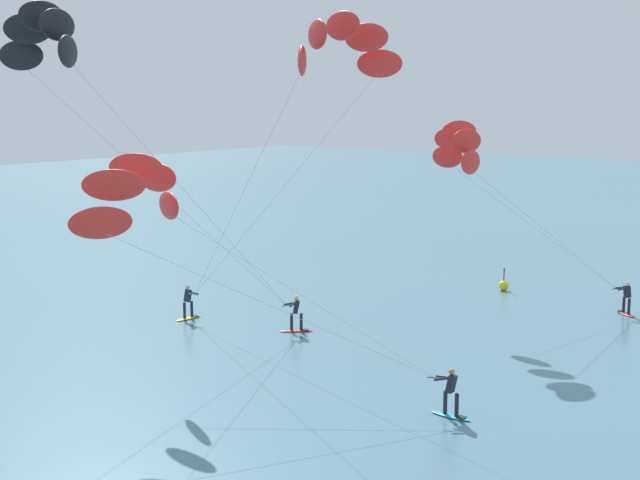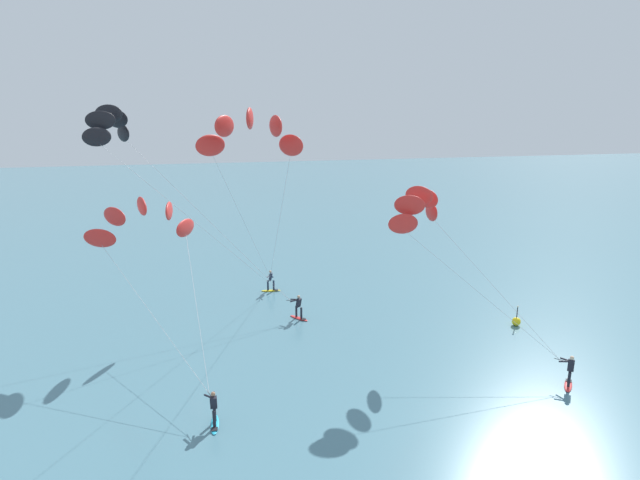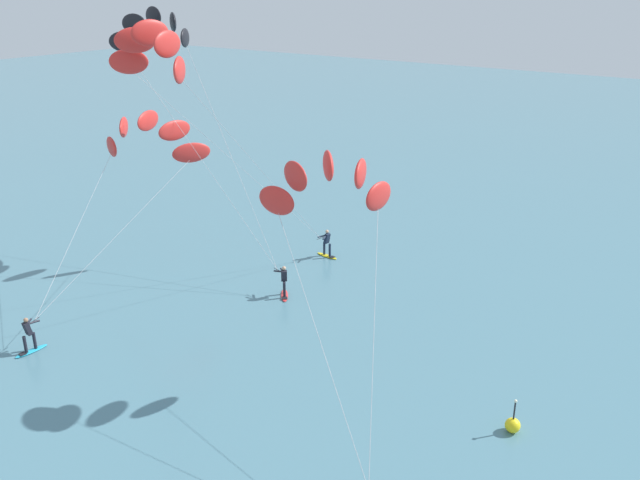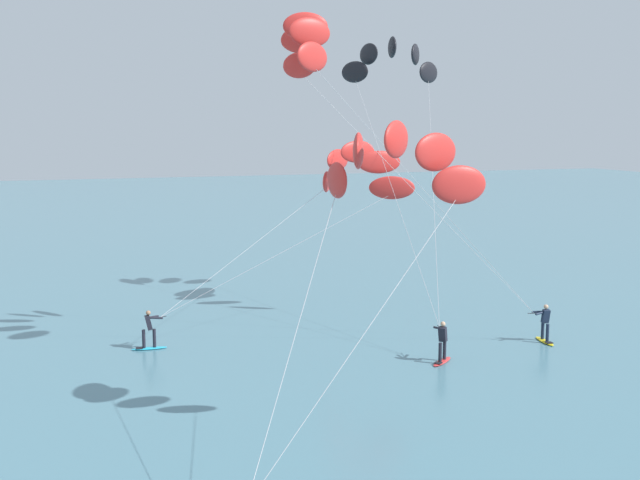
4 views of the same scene
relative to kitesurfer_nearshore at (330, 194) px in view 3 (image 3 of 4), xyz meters
name	(u,v)px [view 3 (image 3 of 4)]	position (x,y,z in m)	size (l,w,h in m)	color
kitesurfer_nearshore	(330,194)	(0.00, 0.00, 0.00)	(8.82, 9.20, 9.55)	red
kitesurfer_mid_water	(146,141)	(-15.63, 4.88, -1.00)	(7.34, 13.52, 8.64)	#23ADD1
kitesurfer_far_out	(159,38)	(-17.05, 7.72, 4.21)	(13.05, 6.04, 13.95)	red
kitesurfer_downwind	(161,61)	(-9.46, 0.93, 4.06)	(5.61, 11.83, 13.81)	yellow
marker_buoy	(513,425)	(7.32, 1.14, -7.73)	(0.56, 0.56, 1.38)	yellow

